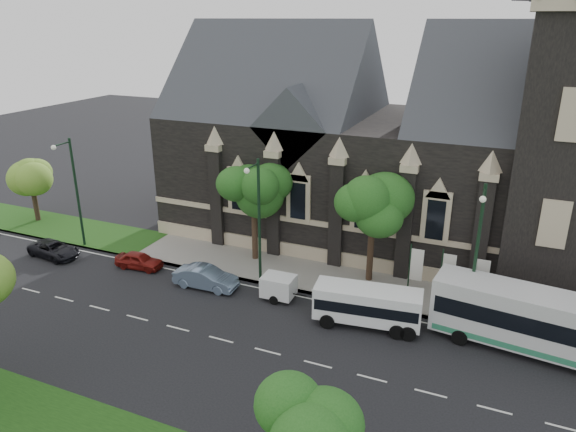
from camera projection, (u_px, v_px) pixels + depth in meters
The scene contains 19 objects.
ground at pixel (268, 351), 29.71m from camera, with size 160.00×160.00×0.00m, color black.
sidewalk at pixel (324, 278), 37.86m from camera, with size 80.00×5.00×0.15m, color gray.
museum at pixel (429, 147), 41.10m from camera, with size 40.00×17.70×29.90m.
tree_park_east at pixel (314, 429), 17.79m from camera, with size 3.40×3.40×6.28m.
tree_walk_right at pixel (377, 203), 35.69m from camera, with size 4.08×4.08×7.80m.
tree_walk_left at pixel (257, 189), 39.03m from camera, with size 3.91×3.91×7.64m.
tree_walk_far at pixel (33, 173), 47.08m from camera, with size 3.40×3.40×6.28m.
street_lamp_near at pixel (477, 250), 30.33m from camera, with size 0.36×1.88×9.00m.
street_lamp_mid at pixel (258, 216), 35.48m from camera, with size 0.36×1.88×9.00m.
street_lamp_far at pixel (74, 187), 41.37m from camera, with size 0.36×1.88×9.00m.
banner_flag_left at pixel (414, 268), 34.30m from camera, with size 0.90×0.10×4.00m.
banner_flag_center at pixel (446, 273), 33.56m from camera, with size 0.90×0.10×4.00m.
banner_flag_right at pixel (479, 279), 32.83m from camera, with size 0.90×0.10×4.00m.
tour_coach at pixel (550, 325), 28.68m from camera, with size 12.65×4.09×3.63m.
shuttle_bus at pixel (368, 304), 31.77m from camera, with size 6.57×2.97×2.46m.
box_trailer at pixel (278, 286), 34.97m from camera, with size 3.08×1.81×1.64m.
sedan at pixel (206, 278), 36.52m from camera, with size 1.58×4.54×1.49m, color slate.
car_far_red at pixel (139, 260), 39.40m from camera, with size 1.46×3.62×1.23m, color maroon.
car_far_black at pixel (54, 249), 41.28m from camera, with size 2.02×4.39×1.22m, color black.
Camera 1 is at (10.93, -22.64, 17.61)m, focal length 33.01 mm.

